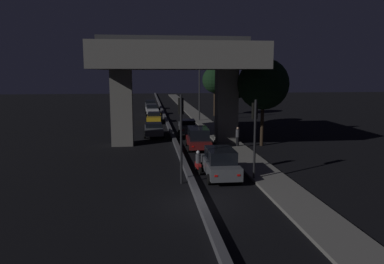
{
  "coord_description": "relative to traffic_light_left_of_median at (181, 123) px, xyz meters",
  "views": [
    {
      "loc": [
        -2.53,
        -17.66,
        6.49
      ],
      "look_at": [
        1.42,
        14.94,
        1.24
      ],
      "focal_mm": 35.0,
      "sensor_mm": 36.0,
      "label": 1
    }
  ],
  "objects": [
    {
      "name": "ground_plane",
      "position": [
        0.58,
        -3.68,
        -3.57
      ],
      "size": [
        200.0,
        200.0,
        0.0
      ],
      "primitive_type": "plane",
      "color": "black"
    },
    {
      "name": "median_divider",
      "position": [
        0.58,
        31.32,
        -3.4
      ],
      "size": [
        0.36,
        126.0,
        0.33
      ],
      "primitive_type": "cube",
      "color": "#4C4C51",
      "rests_on": "ground_plane"
    },
    {
      "name": "sidewalk_right",
      "position": [
        5.43,
        24.32,
        -3.48
      ],
      "size": [
        2.28,
        126.0,
        0.17
      ],
      "primitive_type": "cube",
      "color": "slate",
      "rests_on": "ground_plane"
    },
    {
      "name": "elevated_overpass",
      "position": [
        0.58,
        12.37,
        3.76
      ],
      "size": [
        13.71,
        12.92,
        9.68
      ],
      "color": "slate",
      "rests_on": "ground_plane"
    },
    {
      "name": "traffic_light_left_of_median",
      "position": [
        0.0,
        0.0,
        0.0
      ],
      "size": [
        0.3,
        0.49,
        5.24
      ],
      "color": "black",
      "rests_on": "ground_plane"
    },
    {
      "name": "traffic_light_right_of_median",
      "position": [
        4.39,
        0.0,
        -0.22
      ],
      "size": [
        0.3,
        0.49,
        4.91
      ],
      "color": "black",
      "rests_on": "ground_plane"
    },
    {
      "name": "street_lamp",
      "position": [
        4.71,
        27.82,
        0.94
      ],
      "size": [
        2.08,
        0.32,
        7.61
      ],
      "color": "#2D2D30",
      "rests_on": "ground_plane"
    },
    {
      "name": "car_grey_lead",
      "position": [
        2.52,
        0.88,
        -2.63
      ],
      "size": [
        2.05,
        4.4,
        1.82
      ],
      "rotation": [
        0.0,
        0.0,
        1.56
      ],
      "color": "#515459",
      "rests_on": "ground_plane"
    },
    {
      "name": "car_dark_red_second",
      "position": [
        2.38,
        9.88,
        -2.62
      ],
      "size": [
        2.12,
        4.31,
        1.81
      ],
      "rotation": [
        0.0,
        0.0,
        1.53
      ],
      "color": "#591414",
      "rests_on": "ground_plane"
    },
    {
      "name": "car_grey_third",
      "position": [
        2.27,
        17.53,
        -2.74
      ],
      "size": [
        2.02,
        4.21,
        1.58
      ],
      "rotation": [
        0.0,
        0.0,
        1.53
      ],
      "color": "#515459",
      "rests_on": "ground_plane"
    },
    {
      "name": "car_grey_lead_oncoming",
      "position": [
        -1.29,
        16.93,
        -2.88
      ],
      "size": [
        2.02,
        4.33,
        1.35
      ],
      "rotation": [
        0.0,
        0.0,
        -1.57
      ],
      "color": "#515459",
      "rests_on": "ground_plane"
    },
    {
      "name": "car_taxi_yellow_second_oncoming",
      "position": [
        -1.03,
        27.58,
        -2.88
      ],
      "size": [
        2.11,
        4.83,
        1.34
      ],
      "rotation": [
        0.0,
        0.0,
        -1.62
      ],
      "color": "gold",
      "rests_on": "ground_plane"
    },
    {
      "name": "car_white_third_oncoming",
      "position": [
        -1.18,
        36.79,
        -2.79
      ],
      "size": [
        2.11,
        4.87,
        1.52
      ],
      "rotation": [
        0.0,
        0.0,
        -1.53
      ],
      "color": "silver",
      "rests_on": "ground_plane"
    },
    {
      "name": "car_grey_fourth_oncoming",
      "position": [
        -1.31,
        45.41,
        -2.74
      ],
      "size": [
        2.04,
        4.45,
        1.61
      ],
      "rotation": [
        0.0,
        0.0,
        -1.56
      ],
      "color": "#515459",
      "rests_on": "ground_plane"
    },
    {
      "name": "motorcycle_red_filtering_near",
      "position": [
        1.31,
        2.2,
        -2.94
      ],
      "size": [
        0.34,
        1.74,
        1.47
      ],
      "rotation": [
        0.0,
        0.0,
        1.64
      ],
      "color": "black",
      "rests_on": "ground_plane"
    },
    {
      "name": "pedestrian_on_sidewalk",
      "position": [
        5.8,
        9.82,
        -2.56
      ],
      "size": [
        0.32,
        0.32,
        1.66
      ],
      "color": "black",
      "rests_on": "sidewalk_right"
    },
    {
      "name": "roadside_tree_kerbside_near",
      "position": [
        8.19,
        10.55,
        1.91
      ],
      "size": [
        4.5,
        4.5,
        7.74
      ],
      "color": "#2D2116",
      "rests_on": "ground_plane"
    },
    {
      "name": "roadside_tree_kerbside_mid",
      "position": [
        8.66,
        23.26,
        1.11
      ],
      "size": [
        3.01,
        3.01,
        6.27
      ],
      "color": "#38281C",
      "rests_on": "ground_plane"
    },
    {
      "name": "roadside_tree_kerbside_far",
      "position": [
        8.29,
        34.18,
        1.77
      ],
      "size": [
        3.92,
        3.92,
        7.34
      ],
      "color": "#2D2116",
      "rests_on": "ground_plane"
    }
  ]
}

